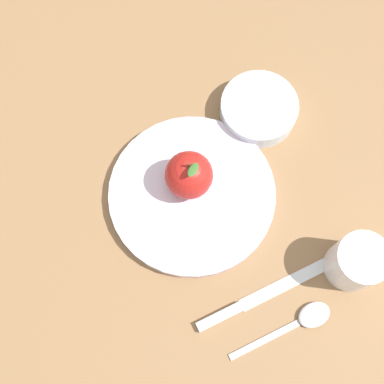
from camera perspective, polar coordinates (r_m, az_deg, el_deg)
name	(u,v)px	position (r m, az deg, el deg)	size (l,w,h in m)	color
ground_plane	(214,218)	(0.77, 2.56, -2.94)	(2.40, 2.40, 0.00)	olive
dinner_plate	(192,194)	(0.77, 0.00, -0.22)	(0.25, 0.25, 0.02)	silver
apple	(190,175)	(0.73, -0.28, 1.99)	(0.07, 0.07, 0.08)	#B21E19
side_bowl	(259,108)	(0.82, 7.60, 9.41)	(0.12, 0.12, 0.03)	silver
cup	(357,261)	(0.75, 18.23, -7.50)	(0.07, 0.07, 0.08)	white
knife	(252,301)	(0.75, 6.81, -12.16)	(0.06, 0.21, 0.01)	silver
spoon	(304,320)	(0.75, 12.61, -13.97)	(0.05, 0.16, 0.01)	silver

